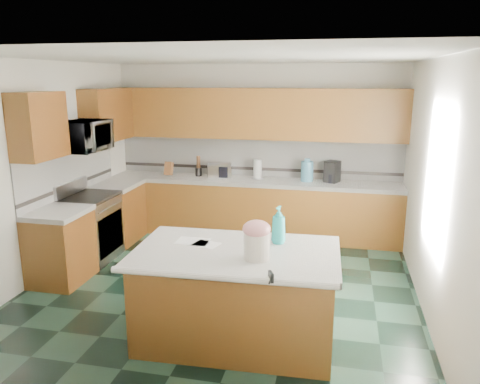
% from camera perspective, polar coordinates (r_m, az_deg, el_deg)
% --- Properties ---
extents(floor, '(4.60, 4.60, 0.00)m').
position_cam_1_polar(floor, '(5.83, -2.22, -11.49)').
color(floor, black).
rests_on(floor, ground).
extents(ceiling, '(4.60, 4.60, 0.00)m').
position_cam_1_polar(ceiling, '(5.28, -2.50, 16.07)').
color(ceiling, white).
rests_on(ceiling, ground).
extents(wall_back, '(4.60, 0.04, 2.70)m').
position_cam_1_polar(wall_back, '(7.62, 2.06, 5.20)').
color(wall_back, white).
rests_on(wall_back, ground).
extents(wall_front, '(4.60, 0.04, 2.70)m').
position_cam_1_polar(wall_front, '(3.29, -12.65, -6.85)').
color(wall_front, white).
rests_on(wall_front, ground).
extents(wall_left, '(0.04, 4.60, 2.70)m').
position_cam_1_polar(wall_left, '(6.38, -22.98, 2.40)').
color(wall_left, white).
rests_on(wall_left, ground).
extents(wall_right, '(0.04, 4.60, 2.70)m').
position_cam_1_polar(wall_right, '(5.32, 22.63, 0.34)').
color(wall_right, white).
rests_on(wall_right, ground).
extents(back_base_cab, '(4.60, 0.60, 0.86)m').
position_cam_1_polar(back_base_cab, '(7.51, 1.56, -2.12)').
color(back_base_cab, black).
rests_on(back_base_cab, ground).
extents(back_countertop, '(4.60, 0.64, 0.06)m').
position_cam_1_polar(back_countertop, '(7.40, 1.59, 1.31)').
color(back_countertop, white).
rests_on(back_countertop, back_base_cab).
extents(back_upper_cab, '(4.60, 0.33, 0.78)m').
position_cam_1_polar(back_upper_cab, '(7.38, 1.84, 9.52)').
color(back_upper_cab, black).
rests_on(back_upper_cab, wall_back).
extents(back_backsplash, '(4.60, 0.02, 0.63)m').
position_cam_1_polar(back_backsplash, '(7.61, 2.01, 4.31)').
color(back_backsplash, silver).
rests_on(back_backsplash, back_countertop).
extents(back_accent_band, '(4.60, 0.01, 0.05)m').
position_cam_1_polar(back_accent_band, '(7.64, 1.99, 2.86)').
color(back_accent_band, black).
rests_on(back_accent_band, back_countertop).
extents(left_base_cab_rear, '(0.60, 0.82, 0.86)m').
position_cam_1_polar(left_base_cab_rear, '(7.50, -14.70, -2.61)').
color(left_base_cab_rear, black).
rests_on(left_base_cab_rear, ground).
extents(left_counter_rear, '(0.64, 0.82, 0.06)m').
position_cam_1_polar(left_counter_rear, '(7.38, -14.92, 0.82)').
color(left_counter_rear, white).
rests_on(left_counter_rear, left_base_cab_rear).
extents(left_base_cab_front, '(0.60, 0.72, 0.86)m').
position_cam_1_polar(left_base_cab_front, '(6.24, -21.02, -6.42)').
color(left_base_cab_front, black).
rests_on(left_base_cab_front, ground).
extents(left_counter_front, '(0.64, 0.72, 0.06)m').
position_cam_1_polar(left_counter_front, '(6.11, -21.39, -2.36)').
color(left_counter_front, white).
rests_on(left_counter_front, left_base_cab_front).
extents(left_backsplash, '(0.02, 2.30, 0.63)m').
position_cam_1_polar(left_backsplash, '(6.83, -20.05, 2.37)').
color(left_backsplash, silver).
rests_on(left_backsplash, wall_left).
extents(left_accent_band, '(0.01, 2.30, 0.05)m').
position_cam_1_polar(left_accent_band, '(6.86, -19.88, 0.77)').
color(left_accent_band, black).
rests_on(left_accent_band, wall_left).
extents(left_upper_cab_rear, '(0.33, 1.09, 0.78)m').
position_cam_1_polar(left_upper_cab_rear, '(7.41, -15.89, 9.03)').
color(left_upper_cab_rear, black).
rests_on(left_upper_cab_rear, wall_left).
extents(left_upper_cab_front, '(0.33, 0.72, 0.78)m').
position_cam_1_polar(left_upper_cab_front, '(6.00, -23.36, 7.42)').
color(left_upper_cab_front, black).
rests_on(left_upper_cab_front, wall_left).
extents(range_body, '(0.60, 0.76, 0.88)m').
position_cam_1_polar(range_body, '(6.83, -17.67, -4.33)').
color(range_body, '#B7B7BC').
rests_on(range_body, ground).
extents(range_oven_door, '(0.02, 0.68, 0.55)m').
position_cam_1_polar(range_oven_door, '(6.71, -15.49, -4.87)').
color(range_oven_door, black).
rests_on(range_oven_door, range_body).
extents(range_cooktop, '(0.62, 0.78, 0.04)m').
position_cam_1_polar(range_cooktop, '(6.71, -17.96, -0.59)').
color(range_cooktop, black).
rests_on(range_cooktop, range_body).
extents(range_handle, '(0.02, 0.66, 0.02)m').
position_cam_1_polar(range_handle, '(6.59, -15.47, -1.76)').
color(range_handle, '#B7B7BC').
rests_on(range_handle, range_body).
extents(range_backguard, '(0.06, 0.76, 0.18)m').
position_cam_1_polar(range_backguard, '(6.82, -19.93, 0.51)').
color(range_backguard, '#B7B7BC').
rests_on(range_backguard, range_body).
extents(microwave, '(0.50, 0.73, 0.41)m').
position_cam_1_polar(microwave, '(6.56, -18.50, 6.47)').
color(microwave, '#B7B7BC').
rests_on(microwave, wall_left).
extents(island_base, '(1.84, 1.10, 0.86)m').
position_cam_1_polar(island_base, '(4.60, -0.44, -12.81)').
color(island_base, black).
rests_on(island_base, ground).
extents(island_top, '(1.95, 1.20, 0.06)m').
position_cam_1_polar(island_top, '(4.41, -0.45, -7.46)').
color(island_top, white).
rests_on(island_top, island_base).
extents(island_bullnose, '(1.91, 0.13, 0.06)m').
position_cam_1_polar(island_bullnose, '(3.90, -2.31, -10.41)').
color(island_bullnose, white).
rests_on(island_bullnose, island_base).
extents(treat_jar, '(0.28, 0.28, 0.24)m').
position_cam_1_polar(treat_jar, '(4.17, 2.02, -6.58)').
color(treat_jar, silver).
rests_on(treat_jar, island_top).
extents(treat_jar_lid, '(0.25, 0.25, 0.15)m').
position_cam_1_polar(treat_jar_lid, '(4.11, 2.04, -4.53)').
color(treat_jar_lid, '#CF8186').
rests_on(treat_jar_lid, treat_jar).
extents(treat_jar_knob, '(0.08, 0.03, 0.03)m').
position_cam_1_polar(treat_jar_knob, '(4.10, 2.04, -3.84)').
color(treat_jar_knob, tan).
rests_on(treat_jar_knob, treat_jar_lid).
extents(treat_jar_knob_end_l, '(0.04, 0.04, 0.04)m').
position_cam_1_polar(treat_jar_knob_end_l, '(4.10, 1.47, -3.80)').
color(treat_jar_knob_end_l, tan).
rests_on(treat_jar_knob_end_l, treat_jar_lid).
extents(treat_jar_knob_end_r, '(0.04, 0.04, 0.04)m').
position_cam_1_polar(treat_jar_knob_end_r, '(4.09, 2.62, -3.87)').
color(treat_jar_knob_end_r, tan).
rests_on(treat_jar_knob_end_r, treat_jar_lid).
extents(soap_bottle_island, '(0.17, 0.17, 0.37)m').
position_cam_1_polar(soap_bottle_island, '(4.54, 4.73, -4.01)').
color(soap_bottle_island, '#1FA8AD').
rests_on(soap_bottle_island, island_top).
extents(paper_sheet_a, '(0.29, 0.25, 0.00)m').
position_cam_1_polar(paper_sheet_a, '(4.56, -4.13, -6.36)').
color(paper_sheet_a, white).
rests_on(paper_sheet_a, island_top).
extents(paper_sheet_b, '(0.32, 0.24, 0.00)m').
position_cam_1_polar(paper_sheet_b, '(4.65, -5.78, -5.99)').
color(paper_sheet_b, white).
rests_on(paper_sheet_b, island_top).
extents(clamp_body, '(0.06, 0.09, 0.08)m').
position_cam_1_polar(clamp_body, '(3.83, 3.78, -10.26)').
color(clamp_body, black).
rests_on(clamp_body, island_top).
extents(clamp_handle, '(0.01, 0.06, 0.01)m').
position_cam_1_polar(clamp_handle, '(3.79, 3.65, -10.86)').
color(clamp_handle, black).
rests_on(clamp_handle, island_top).
extents(knife_block, '(0.13, 0.17, 0.24)m').
position_cam_1_polar(knife_block, '(7.80, -8.69, 2.84)').
color(knife_block, '#472814').
rests_on(knife_block, back_countertop).
extents(utensil_crock, '(0.11, 0.11, 0.13)m').
position_cam_1_polar(utensil_crock, '(7.67, -5.07, 2.46)').
color(utensil_crock, black).
rests_on(utensil_crock, back_countertop).
extents(utensil_bundle, '(0.06, 0.06, 0.20)m').
position_cam_1_polar(utensil_bundle, '(7.64, -5.10, 3.67)').
color(utensil_bundle, '#472814').
rests_on(utensil_bundle, utensil_crock).
extents(toaster_oven, '(0.42, 0.34, 0.22)m').
position_cam_1_polar(toaster_oven, '(7.54, -2.53, 2.61)').
color(toaster_oven, '#B7B7BC').
rests_on(toaster_oven, back_countertop).
extents(toaster_oven_door, '(0.33, 0.01, 0.18)m').
position_cam_1_polar(toaster_oven_door, '(7.43, -2.76, 2.43)').
color(toaster_oven_door, black).
rests_on(toaster_oven_door, toaster_oven).
extents(paper_towel, '(0.14, 0.14, 0.31)m').
position_cam_1_polar(paper_towel, '(7.45, 2.18, 2.83)').
color(paper_towel, white).
rests_on(paper_towel, back_countertop).
extents(paper_towel_base, '(0.20, 0.20, 0.01)m').
position_cam_1_polar(paper_towel_base, '(7.48, 2.17, 1.73)').
color(paper_towel_base, '#B7B7BC').
rests_on(paper_towel_base, back_countertop).
extents(water_jug, '(0.19, 0.19, 0.31)m').
position_cam_1_polar(water_jug, '(7.31, 8.17, 2.51)').
color(water_jug, teal).
rests_on(water_jug, back_countertop).
extents(water_jug_neck, '(0.09, 0.09, 0.04)m').
position_cam_1_polar(water_jug_neck, '(7.28, 8.22, 3.87)').
color(water_jug_neck, teal).
rests_on(water_jug_neck, water_jug).
extents(coffee_maker, '(0.26, 0.27, 0.33)m').
position_cam_1_polar(coffee_maker, '(7.32, 11.18, 2.46)').
color(coffee_maker, black).
rests_on(coffee_maker, back_countertop).
extents(coffee_carafe, '(0.13, 0.13, 0.13)m').
position_cam_1_polar(coffee_carafe, '(7.29, 11.14, 1.64)').
color(coffee_carafe, black).
rests_on(coffee_carafe, back_countertop).
extents(soap_bottle_back, '(0.15, 0.15, 0.23)m').
position_cam_1_polar(soap_bottle_back, '(7.30, 10.99, 2.04)').
color(soap_bottle_back, white).
rests_on(soap_bottle_back, back_countertop).
extents(soap_back_cap, '(0.02, 0.02, 0.03)m').
position_cam_1_polar(soap_back_cap, '(7.27, 11.03, 3.03)').
color(soap_back_cap, red).
rests_on(soap_back_cap, soap_bottle_back).
extents(window_light_proxy, '(0.02, 1.40, 1.10)m').
position_cam_1_polar(window_light_proxy, '(5.09, 22.83, 1.49)').
color(window_light_proxy, white).
rests_on(window_light_proxy, wall_right).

